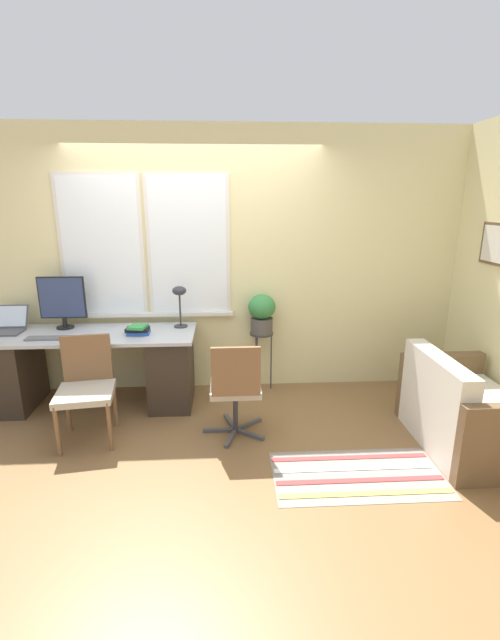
{
  "coord_description": "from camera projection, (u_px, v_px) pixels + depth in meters",
  "views": [
    {
      "loc": [
        0.3,
        -3.65,
        1.97
      ],
      "look_at": [
        0.51,
        0.17,
        0.9
      ],
      "focal_mm": 24.0,
      "sensor_mm": 36.0,
      "label": 1
    }
  ],
  "objects": [
    {
      "name": "book_stack",
      "position": [
        138.0,
        330.0,
        4.06
      ],
      "size": [
        0.22,
        0.19,
        0.09
      ],
      "color": "#2851B2",
      "rests_on": "desk"
    },
    {
      "name": "couch_loveseat",
      "position": [
        465.0,
        414.0,
        3.52
      ],
      "size": [
        0.76,
        1.13,
        0.79
      ],
      "rotation": [
        0.0,
        0.0,
        1.57
      ],
      "color": "silver",
      "rests_on": "ground_plane"
    },
    {
      "name": "potted_plant",
      "position": [
        262.0,
        312.0,
        4.43
      ],
      "size": [
        0.29,
        0.29,
        0.41
      ],
      "color": "#514C47",
      "rests_on": "plant_stand"
    },
    {
      "name": "wall_back_with_window",
      "position": [
        195.0,
        263.0,
        4.4
      ],
      "size": [
        9.0,
        0.12,
        2.7
      ],
      "color": "beige",
      "rests_on": "ground_plane"
    },
    {
      "name": "mouse",
      "position": [
        78.0,
        336.0,
        3.97
      ],
      "size": [
        0.04,
        0.07,
        0.03
      ],
      "color": "silver",
      "rests_on": "desk"
    },
    {
      "name": "plant_stand",
      "position": [
        262.0,
        340.0,
        4.51
      ],
      "size": [
        0.25,
        0.25,
        0.64
      ],
      "color": "#333338",
      "rests_on": "ground_plane"
    },
    {
      "name": "desk_chair_wooden",
      "position": [
        86.0,
        386.0,
        3.6
      ],
      "size": [
        0.51,
        0.52,
        0.87
      ],
      "rotation": [
        0.0,
        0.0,
        0.14
      ],
      "color": "brown",
      "rests_on": "ground_plane"
    },
    {
      "name": "office_chair_swivel",
      "position": [
        235.0,
        387.0,
        3.61
      ],
      "size": [
        0.54,
        0.56,
        0.87
      ],
      "rotation": [
        0.0,
        0.0,
        3.15
      ],
      "color": "#47474C",
      "rests_on": "ground_plane"
    },
    {
      "name": "desk_lamp",
      "position": [
        180.0,
        296.0,
        4.23
      ],
      "size": [
        0.14,
        0.14,
        0.42
      ],
      "color": "#2D2D33",
      "rests_on": "desk"
    },
    {
      "name": "ground_plane",
      "position": [
        197.0,
        418.0,
        4.03
      ],
      "size": [
        14.0,
        14.0,
        0.0
      ],
      "primitive_type": "plane",
      "color": "brown"
    },
    {
      "name": "keyboard",
      "position": [
        48.0,
        338.0,
        3.93
      ],
      "size": [
        0.4,
        0.11,
        0.02
      ],
      "color": "slate",
      "rests_on": "desk"
    },
    {
      "name": "monitor",
      "position": [
        62.0,
        301.0,
        4.2
      ],
      "size": [
        0.45,
        0.17,
        0.52
      ],
      "color": "black",
      "rests_on": "desk"
    },
    {
      "name": "laptop",
      "position": [
        8.0,
        326.0,
        4.15
      ],
      "size": [
        0.31,
        0.34,
        0.23
      ],
      "color": "#4C4C51",
      "rests_on": "desk"
    },
    {
      "name": "desk",
      "position": [
        93.0,
        367.0,
        4.2
      ],
      "size": [
        2.02,
        0.69,
        0.75
      ],
      "color": "#B2B7BC",
      "rests_on": "ground_plane"
    },
    {
      "name": "floor_rug_striped",
      "position": [
        357.0,
        475.0,
        3.19
      ],
      "size": [
        1.27,
        0.65,
        0.01
      ],
      "color": "gray",
      "rests_on": "ground_plane"
    }
  ]
}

